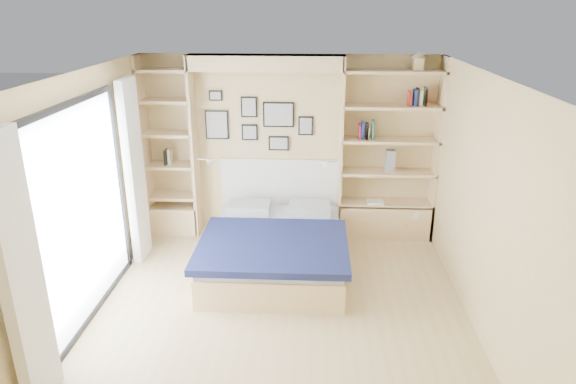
{
  "coord_description": "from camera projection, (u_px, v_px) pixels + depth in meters",
  "views": [
    {
      "loc": [
        0.34,
        -4.64,
        3.11
      ],
      "look_at": [
        0.05,
        0.9,
        1.07
      ],
      "focal_mm": 32.0,
      "sensor_mm": 36.0,
      "label": 1
    }
  ],
  "objects": [
    {
      "name": "ground",
      "position": [
        279.0,
        316.0,
        5.44
      ],
      "size": [
        4.5,
        4.5,
        0.0
      ],
      "primitive_type": "plane",
      "color": "tan",
      "rests_on": "ground"
    },
    {
      "name": "room_shell",
      "position": [
        256.0,
        174.0,
        6.52
      ],
      "size": [
        4.5,
        4.5,
        4.5
      ],
      "color": "tan",
      "rests_on": "ground"
    },
    {
      "name": "bed",
      "position": [
        275.0,
        247.0,
        6.35
      ],
      "size": [
        1.73,
        2.25,
        1.07
      ],
      "color": "#DBBB86",
      "rests_on": "ground"
    },
    {
      "name": "photo_gallery",
      "position": [
        257.0,
        121.0,
        6.99
      ],
      "size": [
        1.48,
        0.02,
        0.82
      ],
      "color": "black",
      "rests_on": "ground"
    },
    {
      "name": "reading_lamps",
      "position": [
        267.0,
        162.0,
        6.95
      ],
      "size": [
        1.92,
        0.12,
        0.15
      ],
      "color": "silver",
      "rests_on": "ground"
    },
    {
      "name": "shelf_decor",
      "position": [
        378.0,
        117.0,
        6.73
      ],
      "size": [
        3.49,
        0.23,
        2.03
      ],
      "color": "#A51E1E",
      "rests_on": "ground"
    },
    {
      "name": "deck_chair",
      "position": [
        19.0,
        245.0,
        6.31
      ],
      "size": [
        0.62,
        0.77,
        0.67
      ],
      "rotation": [
        0.0,
        0.0,
        0.37
      ],
      "color": "tan",
      "rests_on": "ground"
    }
  ]
}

